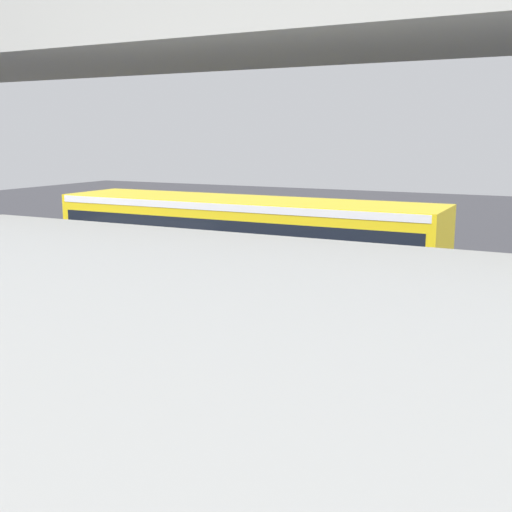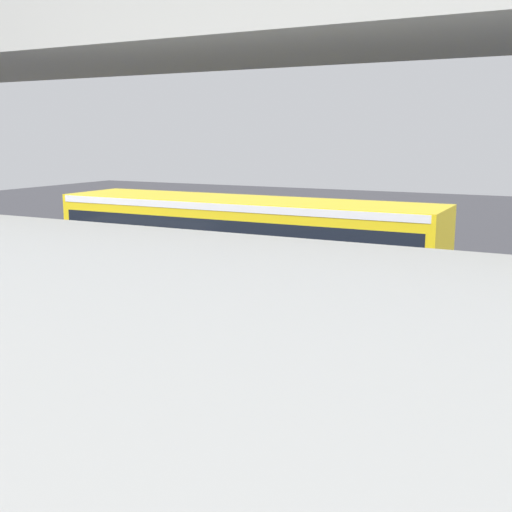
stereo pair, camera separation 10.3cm
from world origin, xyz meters
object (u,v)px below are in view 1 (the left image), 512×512
traffic_sign (368,229)px  parked_van (22,278)px  city_bus (244,242)px  pedestrian (168,241)px

traffic_sign → parked_van: bearing=50.0°
city_bus → parked_van: city_bus is taller
city_bus → traffic_sign: (-2.49, -4.13, 0.01)m
city_bus → parked_van: bearing=43.0°
parked_van → traffic_sign: (-6.99, -8.33, 0.71)m
traffic_sign → city_bus: bearing=58.8°
parked_van → traffic_sign: 10.90m
parked_van → pedestrian: size_ratio=2.68×
parked_van → pedestrian: parked_van is taller
city_bus → pedestrian: (5.65, -4.29, -1.00)m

